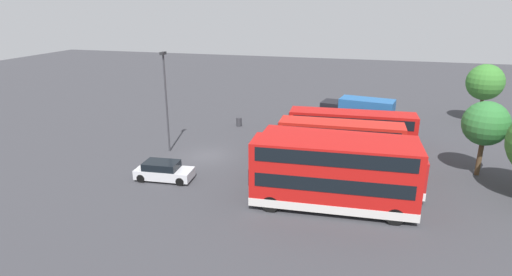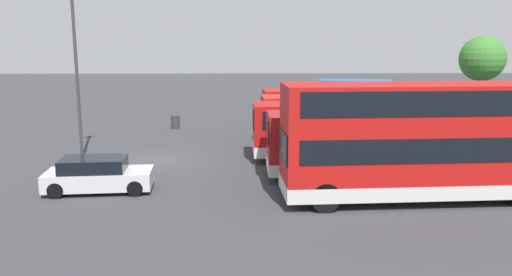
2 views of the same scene
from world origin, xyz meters
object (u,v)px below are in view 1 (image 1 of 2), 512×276
bus_single_deck_third (338,150)px  bus_double_decker_fifth (333,175)px  box_truck_blue (358,112)px  bus_single_deck_second (340,137)px  bus_single_deck_near_end (352,126)px  car_hatchback_silver (164,171)px  bus_single_deck_fourth (339,168)px  waste_bin_yellow (239,122)px  lamp_post_tall (166,95)px

bus_single_deck_third → bus_double_decker_fifth: 7.06m
box_truck_blue → bus_single_deck_second: bearing=-7.6°
bus_single_deck_near_end → bus_double_decker_fifth: (14.41, -0.41, 0.82)m
bus_single_deck_second → bus_double_decker_fifth: bearing=1.9°
bus_double_decker_fifth → car_hatchback_silver: 12.93m
bus_single_deck_near_end → bus_double_decker_fifth: bus_double_decker_fifth is taller
bus_single_deck_fourth → box_truck_blue: 16.11m
bus_single_deck_second → car_hatchback_silver: 15.42m
bus_single_deck_fourth → waste_bin_yellow: bus_single_deck_fourth is taller
bus_single_deck_second → waste_bin_yellow: bus_single_deck_second is taller
car_hatchback_silver → lamp_post_tall: bearing=-156.8°
bus_single_deck_second → car_hatchback_silver: size_ratio=2.45×
bus_single_deck_second → waste_bin_yellow: bearing=-117.9°
bus_double_decker_fifth → box_truck_blue: bearing=177.5°
waste_bin_yellow → lamp_post_tall: bearing=-21.6°
bus_single_deck_second → car_hatchback_silver: bus_single_deck_second is taller
box_truck_blue → car_hatchback_silver: 22.60m
lamp_post_tall → car_hatchback_silver: bearing=23.2°
bus_single_deck_third → waste_bin_yellow: 14.89m
waste_bin_yellow → box_truck_blue: bearing=103.2°
box_truck_blue → waste_bin_yellow: bearing=-76.8°
box_truck_blue → car_hatchback_silver: (18.05, -13.57, -1.01)m
bus_single_deck_fourth → box_truck_blue: bearing=177.4°
bus_single_deck_near_end → box_truck_blue: size_ratio=1.53×
bus_single_deck_third → bus_single_deck_fourth: 3.65m
car_hatchback_silver → bus_single_deck_second: bearing=126.5°
bus_single_deck_near_end → waste_bin_yellow: bus_single_deck_near_end is taller
bus_single_deck_near_end → bus_single_deck_fourth: size_ratio=1.03×
bus_single_deck_third → bus_double_decker_fifth: bus_double_decker_fifth is taller
bus_double_decker_fifth → waste_bin_yellow: size_ratio=11.19×
bus_single_deck_third → box_truck_blue: 12.50m
bus_double_decker_fifth → car_hatchback_silver: bearing=-96.3°
lamp_post_tall → bus_single_deck_fourth: bearing=75.6°
bus_single_deck_near_end → bus_double_decker_fifth: 14.44m
bus_double_decker_fifth → car_hatchback_silver: (-1.41, -12.73, -1.75)m
bus_double_decker_fifth → lamp_post_tall: (-7.32, -15.26, 2.69)m
bus_double_decker_fifth → car_hatchback_silver: bus_double_decker_fifth is taller
bus_single_deck_near_end → car_hatchback_silver: 18.50m
bus_double_decker_fifth → bus_single_deck_near_end: bearing=178.4°
bus_single_deck_third → box_truck_blue: (-12.46, 1.07, 0.08)m
bus_single_deck_fourth → bus_double_decker_fifth: 3.47m
bus_single_deck_third → lamp_post_tall: 15.44m
box_truck_blue → lamp_post_tall: (12.14, -16.10, 3.43)m
bus_single_deck_near_end → bus_single_deck_third: size_ratio=0.99×
lamp_post_tall → waste_bin_yellow: lamp_post_tall is taller
bus_single_deck_third → bus_double_decker_fifth: bearing=1.9°
box_truck_blue → car_hatchback_silver: bearing=-36.9°
bus_double_decker_fifth → waste_bin_yellow: (-16.54, -11.61, -1.97)m
bus_single_deck_fourth → lamp_post_tall: 16.26m
lamp_post_tall → bus_single_deck_third: bearing=88.8°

